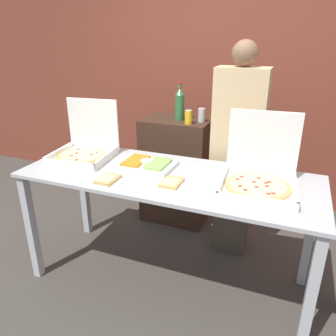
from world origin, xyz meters
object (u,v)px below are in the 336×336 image
paper_plate_front_left (172,183)px  soda_can_silver (202,115)px  soda_bottle (180,104)px  soda_can_colored (188,117)px  person_guest_cap (237,151)px  pizza_box_far_left (85,148)px  paper_plate_front_right (108,180)px  pizza_box_far_right (259,175)px  veggie_tray (147,164)px

paper_plate_front_left → soda_can_silver: size_ratio=1.81×
soda_bottle → soda_can_colored: (0.12, -0.11, -0.09)m
soda_bottle → soda_can_silver: size_ratio=2.80×
soda_can_colored → soda_can_silver: bearing=55.2°
soda_can_colored → soda_bottle: bearing=139.2°
paper_plate_front_left → person_guest_cap: person_guest_cap is taller
pizza_box_far_left → soda_can_silver: 1.10m
soda_can_colored → person_guest_cap: bearing=-22.6°
paper_plate_front_right → person_guest_cap: size_ratio=0.12×
pizza_box_far_right → paper_plate_front_right: size_ratio=2.47×
pizza_box_far_left → soda_bottle: size_ratio=1.42×
veggie_tray → soda_can_colored: 0.76m
pizza_box_far_left → soda_can_silver: size_ratio=3.99×
soda_can_colored → paper_plate_front_right: bearing=-101.0°
soda_can_silver → person_guest_cap: (0.40, -0.32, -0.19)m
pizza_box_far_left → paper_plate_front_right: 0.54m
pizza_box_far_right → veggie_tray: bearing=172.8°
person_guest_cap → soda_bottle: bearing=-26.9°
veggie_tray → person_guest_cap: size_ratio=0.22×
pizza_box_far_left → soda_can_silver: (0.70, 0.83, 0.14)m
paper_plate_front_left → paper_plate_front_right: (-0.41, -0.11, 0.00)m
paper_plate_front_left → person_guest_cap: bearing=69.5°
pizza_box_far_right → soda_can_silver: bearing=121.4°
pizza_box_far_right → person_guest_cap: (-0.24, 0.56, -0.05)m
soda_can_colored → pizza_box_far_right: bearing=-46.5°
paper_plate_front_right → person_guest_cap: 1.09m
pizza_box_far_right → soda_can_colored: pizza_box_far_right is taller
paper_plate_front_right → soda_can_silver: size_ratio=1.64×
pizza_box_far_right → veggie_tray: 0.80m
soda_can_silver → paper_plate_front_left: bearing=-83.6°
paper_plate_front_right → soda_can_silver: soda_can_silver is taller
pizza_box_far_right → pizza_box_far_left: 1.35m
soda_can_colored → person_guest_cap: size_ratio=0.07×
paper_plate_front_left → pizza_box_far_right: bearing=19.0°
pizza_box_far_left → veggie_tray: pizza_box_far_left is taller
pizza_box_far_right → soda_can_silver: pizza_box_far_right is taller
soda_bottle → soda_can_silver: bearing=4.7°
soda_can_silver → soda_can_colored: bearing=-124.8°
pizza_box_far_right → paper_plate_front_left: size_ratio=2.25×
veggie_tray → soda_bottle: 0.88m
pizza_box_far_right → soda_can_silver: 1.10m
veggie_tray → pizza_box_far_right: bearing=-2.8°
person_guest_cap → pizza_box_far_left: bearing=24.6°
paper_plate_front_right → veggie_tray: bearing=68.3°
pizza_box_far_right → paper_plate_front_right: bearing=-167.3°
pizza_box_far_right → soda_can_silver: size_ratio=4.06×
paper_plate_front_left → soda_can_colored: (-0.21, 0.95, 0.21)m
veggie_tray → soda_bottle: soda_bottle is taller
pizza_box_far_right → soda_bottle: soda_bottle is taller
paper_plate_front_left → paper_plate_front_right: same height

